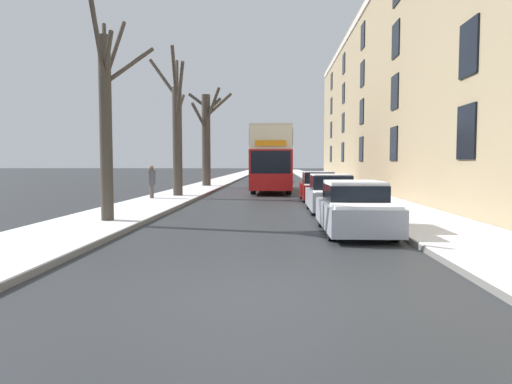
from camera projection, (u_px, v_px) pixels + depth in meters
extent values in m
plane|color=#303335|center=(244.00, 298.00, 6.63)|extent=(320.00, 320.00, 0.00)
cube|color=slate|center=(232.00, 177.00, 59.70)|extent=(3.04, 130.00, 0.13)
cube|color=white|center=(232.00, 177.00, 59.69)|extent=(3.01, 130.00, 0.03)
cube|color=slate|center=(312.00, 178.00, 59.25)|extent=(3.04, 130.00, 0.13)
cube|color=white|center=(312.00, 177.00, 59.24)|extent=(3.01, 130.00, 0.03)
cube|color=tan|center=(425.00, 96.00, 32.94)|extent=(9.00, 52.43, 13.55)
cube|color=black|center=(466.00, 132.00, 14.98)|extent=(0.08, 1.40, 1.80)
cube|color=black|center=(394.00, 144.00, 24.18)|extent=(0.08, 1.40, 1.80)
cube|color=black|center=(361.00, 149.00, 33.38)|extent=(0.08, 1.40, 1.80)
cube|color=black|center=(343.00, 152.00, 42.58)|extent=(0.08, 1.40, 1.80)
cube|color=black|center=(331.00, 154.00, 51.78)|extent=(0.08, 1.40, 1.80)
cube|color=black|center=(469.00, 48.00, 14.80)|extent=(0.08, 1.40, 1.80)
cube|color=black|center=(395.00, 92.00, 24.00)|extent=(0.08, 1.40, 1.80)
cube|color=black|center=(362.00, 112.00, 33.20)|extent=(0.08, 1.40, 1.80)
cube|color=black|center=(343.00, 123.00, 42.40)|extent=(0.08, 1.40, 1.80)
cube|color=black|center=(331.00, 130.00, 51.60)|extent=(0.08, 1.40, 1.80)
cube|color=black|center=(396.00, 40.00, 23.83)|extent=(0.08, 1.40, 1.80)
cube|color=black|center=(362.00, 74.00, 33.03)|extent=(0.08, 1.40, 1.80)
cube|color=black|center=(343.00, 93.00, 42.23)|extent=(0.08, 1.40, 1.80)
cube|color=black|center=(331.00, 106.00, 51.43)|extent=(0.08, 1.40, 1.80)
cube|color=black|center=(363.00, 36.00, 32.86)|extent=(0.08, 1.40, 1.80)
cube|color=black|center=(344.00, 64.00, 42.06)|extent=(0.08, 1.40, 1.80)
cube|color=black|center=(332.00, 82.00, 51.26)|extent=(0.08, 1.40, 1.80)
cube|color=beige|center=(363.00, 9.00, 32.73)|extent=(0.12, 51.38, 0.44)
cylinder|color=#423A30|center=(106.00, 131.00, 14.23)|extent=(0.39, 0.39, 5.90)
cylinder|color=#423A30|center=(96.00, 31.00, 12.85)|extent=(0.63, 2.52, 2.47)
cylinder|color=#423A30|center=(108.00, 55.00, 13.42)|extent=(0.86, 1.46, 1.09)
cylinder|color=#423A30|center=(130.00, 65.00, 14.76)|extent=(1.29, 1.53, 1.47)
cylinder|color=#423A30|center=(115.00, 51.00, 14.71)|extent=(0.36, 1.44, 2.24)
cylinder|color=#423A30|center=(104.00, 60.00, 14.77)|extent=(0.67, 1.52, 2.73)
cylinder|color=#423A30|center=(177.00, 143.00, 25.24)|extent=(0.52, 0.52, 6.13)
cylinder|color=#423A30|center=(180.00, 90.00, 24.02)|extent=(0.98, 2.26, 2.65)
cylinder|color=#423A30|center=(163.00, 78.00, 25.45)|extent=(1.87, 1.03, 2.33)
cylinder|color=#423A30|center=(180.00, 105.00, 26.20)|extent=(0.27, 2.30, 1.57)
cylinder|color=#423A30|center=(175.00, 77.00, 24.31)|extent=(0.28, 1.58, 3.06)
cylinder|color=#423A30|center=(177.00, 84.00, 25.87)|extent=(0.55, 1.87, 2.99)
cylinder|color=#423A30|center=(206.00, 141.00, 36.25)|extent=(0.68, 0.68, 7.36)
cylinder|color=#423A30|center=(212.00, 105.00, 35.55)|extent=(1.48, 1.32, 2.70)
cylinder|color=#423A30|center=(219.00, 105.00, 36.53)|extent=(2.15, 1.30, 2.10)
cylinder|color=#423A30|center=(213.00, 106.00, 35.67)|extent=(1.47, 1.03, 1.17)
cylinder|color=#423A30|center=(199.00, 116.00, 35.37)|extent=(1.10, 1.83, 2.03)
cylinder|color=#423A30|center=(198.00, 100.00, 36.24)|extent=(1.58, 0.61, 1.24)
cube|color=red|center=(272.00, 169.00, 31.50)|extent=(2.57, 10.20, 2.42)
cube|color=beige|center=(272.00, 141.00, 31.38)|extent=(2.52, 10.00, 1.39)
cube|color=beige|center=(272.00, 130.00, 31.33)|extent=(2.52, 10.00, 0.12)
cube|color=black|center=(272.00, 162.00, 31.47)|extent=(2.60, 8.98, 1.26)
cube|color=black|center=(272.00, 140.00, 31.38)|extent=(2.60, 8.98, 1.05)
cube|color=black|center=(271.00, 162.00, 26.40)|extent=(2.31, 0.06, 1.32)
cube|color=orange|center=(271.00, 143.00, 26.32)|extent=(1.80, 0.05, 0.32)
cylinder|color=black|center=(253.00, 186.00, 28.56)|extent=(0.30, 1.07, 1.07)
cylinder|color=black|center=(289.00, 186.00, 28.47)|extent=(0.30, 1.07, 1.07)
cylinder|color=black|center=(257.00, 182.00, 34.46)|extent=(0.30, 1.07, 1.07)
cylinder|color=black|center=(287.00, 182.00, 34.37)|extent=(0.30, 1.07, 1.07)
cube|color=#9EA3AD|center=(355.00, 215.00, 12.72)|extent=(1.79, 4.18, 0.69)
cube|color=black|center=(354.00, 193.00, 12.85)|extent=(1.54, 2.09, 0.50)
cube|color=white|center=(354.00, 183.00, 12.83)|extent=(1.51, 1.99, 0.10)
cube|color=white|center=(365.00, 206.00, 11.22)|extent=(1.61, 1.09, 0.08)
cylinder|color=black|center=(332.00, 228.00, 11.52)|extent=(0.20, 0.67, 0.67)
cylinder|color=black|center=(395.00, 228.00, 11.45)|extent=(0.20, 0.67, 0.67)
cylinder|color=black|center=(322.00, 216.00, 14.02)|extent=(0.20, 0.67, 0.67)
cylinder|color=black|center=(373.00, 216.00, 13.95)|extent=(0.20, 0.67, 0.67)
cube|color=#9EA3AD|center=(331.00, 199.00, 18.25)|extent=(1.77, 4.05, 0.72)
cube|color=black|center=(330.00, 182.00, 18.37)|extent=(1.52, 2.02, 0.58)
cube|color=white|center=(330.00, 175.00, 18.35)|extent=(1.49, 1.92, 0.05)
cube|color=white|center=(336.00, 192.00, 16.79)|extent=(1.59, 1.06, 0.04)
cylinder|color=black|center=(314.00, 207.00, 17.09)|extent=(0.20, 0.64, 0.64)
cylinder|color=black|center=(355.00, 207.00, 17.02)|extent=(0.20, 0.64, 0.64)
cylinder|color=black|center=(309.00, 201.00, 19.51)|extent=(0.20, 0.64, 0.64)
cylinder|color=black|center=(345.00, 202.00, 19.44)|extent=(0.20, 0.64, 0.64)
cube|color=maroon|center=(318.00, 191.00, 23.70)|extent=(1.74, 4.19, 0.72)
cube|color=black|center=(318.00, 178.00, 23.83)|extent=(1.50, 2.09, 0.59)
cube|color=white|center=(318.00, 172.00, 23.80)|extent=(1.46, 1.99, 0.04)
cube|color=white|center=(321.00, 185.00, 22.19)|extent=(1.56, 1.09, 0.03)
cylinder|color=black|center=(305.00, 196.00, 22.49)|extent=(0.20, 0.64, 0.64)
cylinder|color=black|center=(336.00, 196.00, 22.43)|extent=(0.20, 0.64, 0.64)
cylinder|color=black|center=(302.00, 193.00, 25.00)|extent=(0.20, 0.64, 0.64)
cylinder|color=black|center=(330.00, 193.00, 24.93)|extent=(0.20, 0.64, 0.64)
cube|color=#333842|center=(259.00, 170.00, 49.42)|extent=(1.96, 5.18, 1.97)
cube|color=black|center=(258.00, 166.00, 46.83)|extent=(1.72, 0.06, 0.87)
cylinder|color=black|center=(251.00, 178.00, 47.86)|extent=(0.22, 0.68, 0.68)
cylinder|color=black|center=(267.00, 178.00, 47.78)|extent=(0.22, 0.68, 0.68)
cylinder|color=black|center=(252.00, 177.00, 51.16)|extent=(0.22, 0.68, 0.68)
cylinder|color=black|center=(268.00, 177.00, 51.09)|extent=(0.22, 0.68, 0.68)
cylinder|color=#4C4742|center=(152.00, 193.00, 23.38)|extent=(0.19, 0.19, 0.86)
cylinder|color=#4C4742|center=(152.00, 193.00, 23.55)|extent=(0.19, 0.19, 0.86)
cylinder|color=#47474C|center=(152.00, 177.00, 23.41)|extent=(0.40, 0.40, 0.75)
sphere|color=#8C6647|center=(151.00, 168.00, 23.38)|extent=(0.24, 0.24, 0.24)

